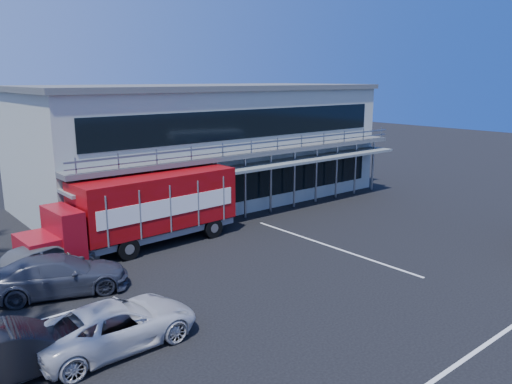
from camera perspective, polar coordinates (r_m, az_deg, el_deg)
ground at (r=20.56m, az=10.86°, el=-9.34°), size 120.00×120.00×0.00m
building at (r=32.53m, az=-6.05°, el=5.65°), size 22.40×12.00×7.30m
red_truck at (r=23.54m, az=-12.75°, el=-1.84°), size 10.09×2.85×3.36m
parked_car_b at (r=15.09m, az=-26.14°, el=-16.03°), size 4.50×1.82×1.45m
parked_car_c at (r=15.60m, az=-15.64°, el=-14.40°), size 4.82×2.25×1.33m
parked_car_d at (r=19.73m, az=-21.63°, el=-8.81°), size 5.26×3.42×1.42m
parked_car_e at (r=21.39m, az=-23.10°, el=-7.11°), size 4.80×3.01×1.52m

